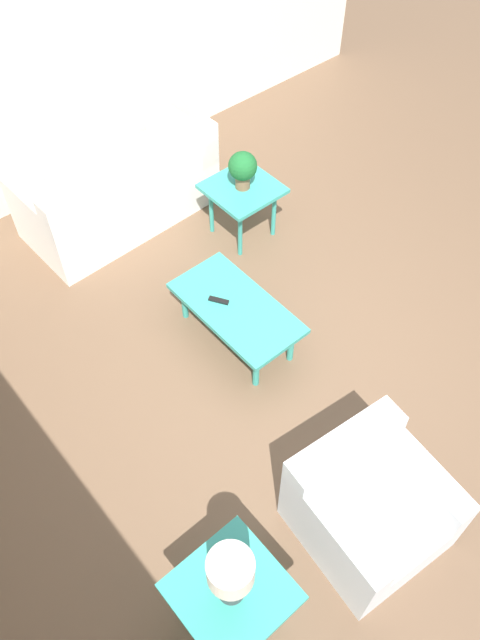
{
  "coord_description": "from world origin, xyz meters",
  "views": [
    {
      "loc": [
        -1.91,
        2.28,
        4.07
      ],
      "look_at": [
        0.22,
        0.45,
        0.55
      ],
      "focal_mm": 35.0,
      "sensor_mm": 36.0,
      "label": 1
    }
  ],
  "objects": [
    {
      "name": "wall_right",
      "position": [
        3.06,
        0.0,
        1.35
      ],
      "size": [
        0.12,
        7.2,
        2.7
      ],
      "color": "silver",
      "rests_on": "ground_plane"
    },
    {
      "name": "coffee_table",
      "position": [
        0.44,
        0.3,
        0.34
      ],
      "size": [
        1.08,
        0.55,
        0.39
      ],
      "color": "teal",
      "rests_on": "ground_plane"
    },
    {
      "name": "table_lamp",
      "position": [
        -1.16,
        1.69,
        0.82
      ],
      "size": [
        0.24,
        0.24,
        0.45
      ],
      "color": "#333333",
      "rests_on": "side_table_lamp"
    },
    {
      "name": "sofa",
      "position": [
        2.21,
        0.19,
        0.32
      ],
      "size": [
        0.91,
        1.78,
        0.85
      ],
      "rotation": [
        0.0,
        0.0,
        1.6
      ],
      "color": "white",
      "rests_on": "ground_plane"
    },
    {
      "name": "armchair",
      "position": [
        -1.27,
        0.68,
        0.3
      ],
      "size": [
        0.91,
        0.89,
        0.74
      ],
      "rotation": [
        0.0,
        0.0,
        -1.68
      ],
      "color": "silver",
      "rests_on": "ground_plane"
    },
    {
      "name": "remote_control",
      "position": [
        0.57,
        0.37,
        0.4
      ],
      "size": [
        0.16,
        0.12,
        0.02
      ],
      "color": "black",
      "rests_on": "coffee_table"
    },
    {
      "name": "side_table_plant",
      "position": [
        1.34,
        -0.54,
        0.47
      ],
      "size": [
        0.59,
        0.59,
        0.54
      ],
      "color": "teal",
      "rests_on": "ground_plane"
    },
    {
      "name": "side_table_lamp",
      "position": [
        -1.16,
        1.69,
        0.47
      ],
      "size": [
        0.59,
        0.59,
        0.54
      ],
      "color": "teal",
      "rests_on": "ground_plane"
    },
    {
      "name": "potted_plant",
      "position": [
        1.34,
        -0.54,
        0.74
      ],
      "size": [
        0.25,
        0.25,
        0.35
      ],
      "color": "brown",
      "rests_on": "side_table_plant"
    },
    {
      "name": "ground_plane",
      "position": [
        0.0,
        0.0,
        0.0
      ],
      "size": [
        14.0,
        14.0,
        0.0
      ],
      "primitive_type": "plane",
      "color": "brown"
    }
  ]
}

